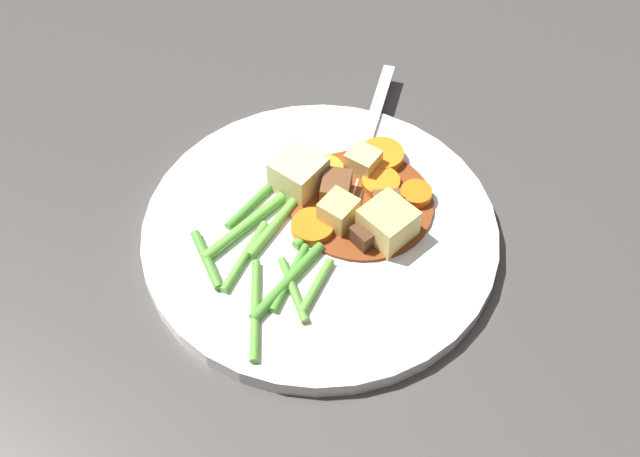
% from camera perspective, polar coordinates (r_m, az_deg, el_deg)
% --- Properties ---
extents(ground_plane, '(3.00, 3.00, 0.00)m').
position_cam_1_polar(ground_plane, '(0.69, -0.00, -0.70)').
color(ground_plane, '#423F3D').
extents(dinner_plate, '(0.28, 0.28, 0.01)m').
position_cam_1_polar(dinner_plate, '(0.68, -0.00, -0.35)').
color(dinner_plate, white).
rests_on(dinner_plate, ground_plane).
extents(stew_sauce, '(0.11, 0.11, 0.00)m').
position_cam_1_polar(stew_sauce, '(0.69, 2.69, 1.63)').
color(stew_sauce, brown).
rests_on(stew_sauce, dinner_plate).
extents(carrot_slice_0, '(0.03, 0.03, 0.01)m').
position_cam_1_polar(carrot_slice_0, '(0.70, 6.20, 2.19)').
color(carrot_slice_0, orange).
rests_on(carrot_slice_0, dinner_plate).
extents(carrot_slice_1, '(0.04, 0.04, 0.01)m').
position_cam_1_polar(carrot_slice_1, '(0.67, -0.52, 0.16)').
color(carrot_slice_1, orange).
rests_on(carrot_slice_1, dinner_plate).
extents(carrot_slice_2, '(0.04, 0.04, 0.01)m').
position_cam_1_polar(carrot_slice_2, '(0.71, 0.31, 3.64)').
color(carrot_slice_2, orange).
rests_on(carrot_slice_2, dinner_plate).
extents(carrot_slice_3, '(0.04, 0.04, 0.01)m').
position_cam_1_polar(carrot_slice_3, '(0.72, 4.01, 4.66)').
color(carrot_slice_3, orange).
rests_on(carrot_slice_3, dinner_plate).
extents(carrot_slice_4, '(0.04, 0.04, 0.01)m').
position_cam_1_polar(carrot_slice_4, '(0.70, 3.95, 2.90)').
color(carrot_slice_4, orange).
rests_on(carrot_slice_4, dinner_plate).
extents(potato_chunk_0, '(0.05, 0.05, 0.03)m').
position_cam_1_polar(potato_chunk_0, '(0.70, -1.30, 3.58)').
color(potato_chunk_0, '#EAD68C').
rests_on(potato_chunk_0, dinner_plate).
extents(potato_chunk_1, '(0.03, 0.03, 0.02)m').
position_cam_1_polar(potato_chunk_1, '(0.71, 2.79, 4.27)').
color(potato_chunk_1, '#E5CC7A').
rests_on(potato_chunk_1, dinner_plate).
extents(potato_chunk_2, '(0.03, 0.03, 0.03)m').
position_cam_1_polar(potato_chunk_2, '(0.67, 1.09, 1.24)').
color(potato_chunk_2, '#DBBC6B').
rests_on(potato_chunk_2, dinner_plate).
extents(potato_chunk_3, '(0.05, 0.05, 0.03)m').
position_cam_1_polar(potato_chunk_3, '(0.67, 4.41, 0.32)').
color(potato_chunk_3, '#DBBC6B').
rests_on(potato_chunk_3, dinner_plate).
extents(meat_chunk_0, '(0.03, 0.03, 0.02)m').
position_cam_1_polar(meat_chunk_0, '(0.68, 4.35, 1.40)').
color(meat_chunk_0, brown).
rests_on(meat_chunk_0, dinner_plate).
extents(meat_chunk_1, '(0.03, 0.02, 0.02)m').
position_cam_1_polar(meat_chunk_1, '(0.66, 3.08, -0.40)').
color(meat_chunk_1, '#4C2B19').
rests_on(meat_chunk_1, dinner_plate).
extents(meat_chunk_2, '(0.03, 0.04, 0.02)m').
position_cam_1_polar(meat_chunk_2, '(0.69, 1.04, 2.53)').
color(meat_chunk_2, brown).
rests_on(meat_chunk_2, dinner_plate).
extents(green_bean_0, '(0.08, 0.04, 0.01)m').
position_cam_1_polar(green_bean_0, '(0.68, -4.93, 0.11)').
color(green_bean_0, '#66AD42').
rests_on(green_bean_0, dinner_plate).
extents(green_bean_1, '(0.05, 0.05, 0.01)m').
position_cam_1_polar(green_bean_1, '(0.66, -4.89, -1.80)').
color(green_bean_1, '#66AD42').
rests_on(green_bean_1, dinner_plate).
extents(green_bean_2, '(0.05, 0.03, 0.01)m').
position_cam_1_polar(green_bean_2, '(0.67, -0.18, -0.15)').
color(green_bean_2, '#599E38').
rests_on(green_bean_2, dinner_plate).
extents(green_bean_3, '(0.01, 0.06, 0.01)m').
position_cam_1_polar(green_bean_3, '(0.64, -1.75, -3.98)').
color(green_bean_3, '#599E38').
rests_on(green_bean_3, dinner_plate).
extents(green_bean_4, '(0.04, 0.04, 0.01)m').
position_cam_1_polar(green_bean_4, '(0.64, -0.26, -3.73)').
color(green_bean_4, '#66AD42').
rests_on(green_bean_4, dinner_plate).
extents(green_bean_5, '(0.05, 0.03, 0.01)m').
position_cam_1_polar(green_bean_5, '(0.69, -4.53, 1.50)').
color(green_bean_5, '#4C8E33').
rests_on(green_bean_5, dinner_plate).
extents(green_bean_6, '(0.01, 0.06, 0.01)m').
position_cam_1_polar(green_bean_6, '(0.66, -7.36, -1.96)').
color(green_bean_6, '#4C8E33').
rests_on(green_bean_6, dinner_plate).
extents(green_bean_7, '(0.03, 0.08, 0.01)m').
position_cam_1_polar(green_bean_7, '(0.63, -4.22, -5.25)').
color(green_bean_7, '#599E38').
rests_on(green_bean_7, dinner_plate).
extents(green_bean_8, '(0.06, 0.05, 0.01)m').
position_cam_1_polar(green_bean_8, '(0.68, -3.05, 0.10)').
color(green_bean_8, '#66AD42').
rests_on(green_bean_8, dinner_plate).
extents(green_bean_9, '(0.07, 0.05, 0.01)m').
position_cam_1_polar(green_bean_9, '(0.64, -2.11, -3.43)').
color(green_bean_9, '#4C8E33').
rests_on(green_bean_9, dinner_plate).
extents(green_bean_10, '(0.05, 0.05, 0.01)m').
position_cam_1_polar(green_bean_10, '(0.65, -1.97, -3.19)').
color(green_bean_10, '#4C8E33').
rests_on(green_bean_10, dinner_plate).
extents(fork, '(0.12, 0.15, 0.00)m').
position_cam_1_polar(fork, '(0.74, 3.03, 5.76)').
color(fork, silver).
rests_on(fork, dinner_plate).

